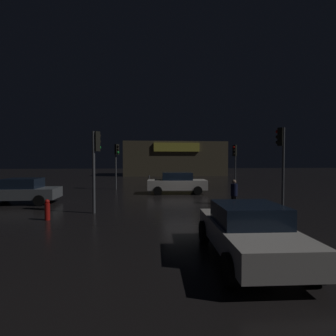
# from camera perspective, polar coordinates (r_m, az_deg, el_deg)

# --- Properties ---
(ground_plane) EXTENTS (120.00, 120.00, 0.00)m
(ground_plane) POSITION_cam_1_polar(r_m,az_deg,el_deg) (18.21, 2.86, -6.39)
(ground_plane) COLOR black
(store_building) EXTENTS (16.91, 8.96, 5.62)m
(store_building) POSITION_cam_1_polar(r_m,az_deg,el_deg) (44.62, 1.20, 2.10)
(store_building) COLOR brown
(store_building) RESTS_ON ground
(traffic_signal_main) EXTENTS (0.43, 0.42, 4.38)m
(traffic_signal_main) POSITION_cam_1_polar(r_m,az_deg,el_deg) (15.39, 24.13, 3.73)
(traffic_signal_main) COLOR #595B60
(traffic_signal_main) RESTS_ON ground
(traffic_signal_opposite) EXTENTS (0.43, 0.41, 4.00)m
(traffic_signal_opposite) POSITION_cam_1_polar(r_m,az_deg,el_deg) (24.48, 14.78, 2.76)
(traffic_signal_opposite) COLOR #595B60
(traffic_signal_opposite) RESTS_ON ground
(traffic_signal_cross_left) EXTENTS (0.42, 0.42, 3.99)m
(traffic_signal_cross_left) POSITION_cam_1_polar(r_m,az_deg,el_deg) (22.79, -11.49, 2.58)
(traffic_signal_cross_left) COLOR #595B60
(traffic_signal_cross_left) RESTS_ON ground
(traffic_signal_cross_right) EXTENTS (0.42, 0.42, 3.99)m
(traffic_signal_cross_right) POSITION_cam_1_polar(r_m,az_deg,el_deg) (12.88, -16.02, 2.94)
(traffic_signal_cross_right) COLOR #595B60
(traffic_signal_cross_right) RESTS_ON ground
(car_near) EXTENTS (4.62, 2.24, 1.64)m
(car_near) POSITION_cam_1_polar(r_m,az_deg,el_deg) (19.65, 2.03, -3.32)
(car_near) COLOR silver
(car_near) RESTS_ON ground
(car_far) EXTENTS (2.20, 4.24, 1.45)m
(car_far) POSITION_cam_1_polar(r_m,az_deg,el_deg) (7.14, 17.66, -13.34)
(car_far) COLOR silver
(car_far) RESTS_ON ground
(car_crossing) EXTENTS (4.27, 2.06, 1.51)m
(car_crossing) POSITION_cam_1_polar(r_m,az_deg,el_deg) (17.45, -30.10, -4.48)
(car_crossing) COLOR slate
(car_crossing) RESTS_ON ground
(pedestrian) EXTENTS (0.48, 0.48, 1.60)m
(pedestrian) POSITION_cam_1_polar(r_m,az_deg,el_deg) (13.40, 14.64, -5.43)
(pedestrian) COLOR black
(pedestrian) RESTS_ON ground
(fire_hydrant) EXTENTS (0.22, 0.22, 0.90)m
(fire_hydrant) POSITION_cam_1_polar(r_m,az_deg,el_deg) (12.25, -25.53, -8.49)
(fire_hydrant) COLOR red
(fire_hydrant) RESTS_ON ground
(bollard_kerb_a) EXTENTS (0.11, 0.11, 1.16)m
(bollard_kerb_a) POSITION_cam_1_polar(r_m,az_deg,el_deg) (24.06, -4.28, -3.01)
(bollard_kerb_a) COLOR #595B60
(bollard_kerb_a) RESTS_ON ground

